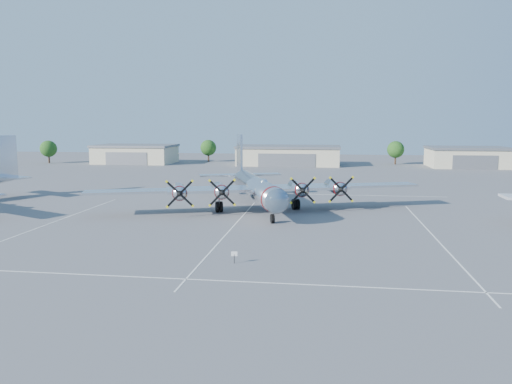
# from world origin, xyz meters

# --- Properties ---
(ground) EXTENTS (260.00, 260.00, 0.00)m
(ground) POSITION_xyz_m (0.00, 0.00, 0.00)
(ground) COLOR #515153
(ground) RESTS_ON ground
(parking_lines) EXTENTS (60.00, 50.08, 0.01)m
(parking_lines) POSITION_xyz_m (0.00, -1.75, 0.01)
(parking_lines) COLOR silver
(parking_lines) RESTS_ON ground
(hangar_west) EXTENTS (22.60, 14.60, 5.40)m
(hangar_west) POSITION_xyz_m (-45.00, 81.96, 2.71)
(hangar_west) COLOR #C0BA99
(hangar_west) RESTS_ON ground
(hangar_center) EXTENTS (28.60, 14.60, 5.40)m
(hangar_center) POSITION_xyz_m (0.00, 81.96, 2.71)
(hangar_center) COLOR #C0BA99
(hangar_center) RESTS_ON ground
(hangar_east) EXTENTS (20.60, 14.60, 5.40)m
(hangar_east) POSITION_xyz_m (48.00, 81.96, 2.71)
(hangar_east) COLOR #C0BA99
(hangar_east) RESTS_ON ground
(tree_far_west) EXTENTS (4.80, 4.80, 6.64)m
(tree_far_west) POSITION_xyz_m (-70.00, 78.00, 4.22)
(tree_far_west) COLOR #382619
(tree_far_west) RESTS_ON ground
(tree_west) EXTENTS (4.80, 4.80, 6.64)m
(tree_west) POSITION_xyz_m (-25.00, 90.00, 4.22)
(tree_west) COLOR #382619
(tree_west) RESTS_ON ground
(tree_east) EXTENTS (4.80, 4.80, 6.64)m
(tree_east) POSITION_xyz_m (30.00, 88.00, 4.22)
(tree_east) COLOR #382619
(tree_east) RESTS_ON ground
(main_bomber_b29) EXTENTS (53.06, 44.27, 10.03)m
(main_bomber_b29) POSITION_xyz_m (0.78, 10.29, 0.00)
(main_bomber_b29) COLOR silver
(main_bomber_b29) RESTS_ON ground
(info_placard) EXTENTS (0.54, 0.13, 1.04)m
(info_placard) POSITION_xyz_m (2.90, -17.20, 0.73)
(info_placard) COLOR black
(info_placard) RESTS_ON ground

